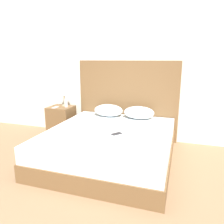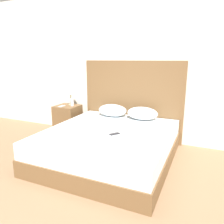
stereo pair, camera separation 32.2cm
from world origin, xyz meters
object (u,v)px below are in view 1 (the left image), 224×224
Objects in this scene: table_lamp at (64,90)px; bed at (110,145)px; nightstand at (61,121)px; phone_on_bed at (117,134)px; phone_on_nightstand at (55,107)px.

bed is at bearing -33.61° from table_lamp.
bed is 1.43m from nightstand.
nightstand is at bearing 148.34° from phone_on_bed.
table_lamp is at bearing 146.39° from bed.
phone_on_bed is 1.62m from phone_on_nightstand.
nightstand is 0.32m from phone_on_nightstand.
phone_on_nightstand is (-0.05, -0.11, 0.29)m from nightstand.
phone_on_nightstand is (-1.29, 0.61, 0.36)m from bed.
phone_on_nightstand is at bearing 152.48° from phone_on_bed.
nightstand reaches higher than phone_on_bed.
phone_on_bed is (0.14, -0.14, 0.24)m from bed.
nightstand is 3.78× the size of phone_on_nightstand.
bed is 12.78× the size of phone_on_nightstand.
table_lamp is (0.04, 0.08, 0.60)m from nightstand.
phone_on_nightstand is (-1.44, 0.75, 0.12)m from phone_on_bed.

